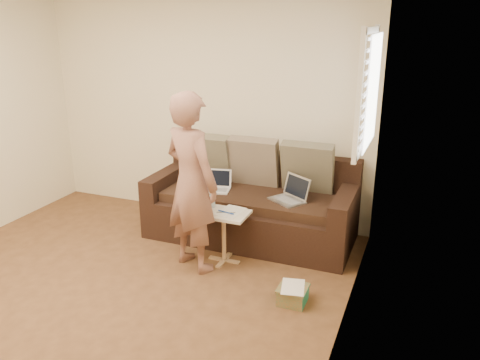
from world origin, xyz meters
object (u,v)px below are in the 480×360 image
Objects in this scene: laptop_silver at (287,201)px; drinking_glass at (212,201)px; sofa at (251,201)px; laptop_white at (215,191)px; striped_box at (293,295)px; person at (191,183)px; side_table at (224,237)px.

laptop_silver is 0.77m from drinking_glass.
sofa is at bearing -161.51° from laptop_silver.
drinking_glass is (-0.65, -0.42, 0.06)m from laptop_silver.
sofa is at bearing 3.86° from laptop_white.
sofa is 7.42× the size of laptop_white.
person is at bearing 165.32° from striped_box.
laptop_silver is at bearing -12.47° from laptop_white.
striped_box is (0.83, -0.47, -0.18)m from side_table.
sofa reaches higher than drinking_glass.
drinking_glass is at bearing -81.58° from laptop_white.
drinking_glass reaches higher than striped_box.
laptop_white is 0.79m from person.
striped_box is (1.07, -0.28, -0.78)m from person.
striped_box is at bearing -52.05° from laptop_white.
person reaches higher than sofa.
striped_box is at bearing -29.29° from side_table.
side_table is at bearing -100.00° from laptop_silver.
drinking_glass is at bearing -82.55° from person.
person is at bearing -102.62° from laptop_silver.
laptop_white is at bearing 121.69° from side_table.
person is (-0.72, -0.70, 0.33)m from laptop_silver.
sofa is 0.65m from side_table.
laptop_white is at bearing 109.88° from drinking_glass.
striped_box is (0.79, -1.09, -0.35)m from sofa.
side_table is at bearing -119.44° from person.
sofa is 0.60m from drinking_glass.
striped_box is (1.00, -0.55, -0.50)m from drinking_glass.
laptop_white is 0.67m from side_table.
drinking_glass is (-0.17, 0.09, 0.32)m from side_table.
side_table reaches higher than striped_box.
side_table is (-0.48, -0.51, -0.26)m from laptop_silver.
person is 3.27× the size of side_table.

